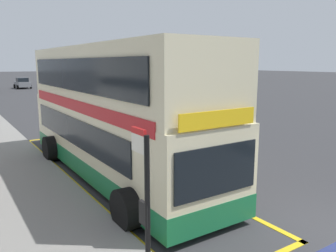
{
  "coord_description": "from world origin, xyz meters",
  "views": [
    {
      "loc": [
        -7.13,
        -3.56,
        3.87
      ],
      "look_at": [
        -0.1,
        7.18,
        1.47
      ],
      "focal_mm": 36.24,
      "sensor_mm": 36.0,
      "label": 1
    }
  ],
  "objects": [
    {
      "name": "parked_car_grey_far",
      "position": [
        2.78,
        52.25,
        0.8
      ],
      "size": [
        2.09,
        4.2,
        1.62
      ],
      "rotation": [
        0.0,
        0.0,
        -0.01
      ],
      "color": "slate",
      "rests_on": "ground"
    },
    {
      "name": "bus_stop_sign",
      "position": [
        -4.62,
        0.96,
        1.73
      ],
      "size": [
        0.09,
        0.51,
        2.7
      ],
      "color": "black",
      "rests_on": "pavement_near"
    },
    {
      "name": "double_decker_bus",
      "position": [
        -2.46,
        7.02,
        2.06
      ],
      "size": [
        3.28,
        10.74,
        4.4
      ],
      "color": "beige",
      "rests_on": "ground"
    },
    {
      "name": "bus_bay_markings",
      "position": [
        -2.42,
        7.36,
        0.01
      ],
      "size": [
        3.16,
        13.83,
        0.01
      ],
      "color": "gold",
      "rests_on": "ground"
    },
    {
      "name": "ground_plane",
      "position": [
        0.0,
        32.0,
        0.0
      ],
      "size": [
        260.0,
        260.0,
        0.0
      ],
      "primitive_type": "plane",
      "color": "#333335"
    }
  ]
}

